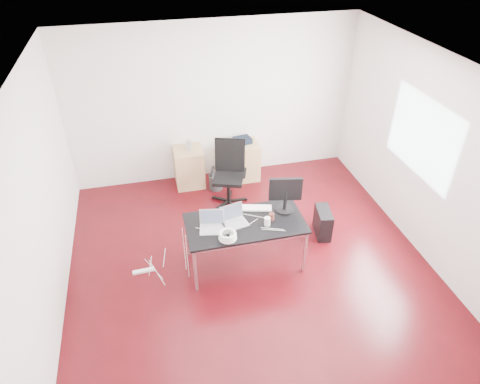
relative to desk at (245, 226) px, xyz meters
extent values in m
plane|color=#3A060B|center=(0.06, 0.00, -0.68)|extent=(5.00, 5.00, 0.00)
plane|color=silver|center=(0.06, 0.00, 2.12)|extent=(5.00, 5.00, 0.00)
plane|color=silver|center=(0.06, 2.50, 0.72)|extent=(5.00, 0.00, 5.00)
plane|color=silver|center=(0.06, -2.50, 0.72)|extent=(5.00, 0.00, 5.00)
plane|color=silver|center=(-2.44, 0.00, 0.72)|extent=(0.00, 5.00, 5.00)
plane|color=silver|center=(2.56, 0.00, 0.72)|extent=(0.00, 5.00, 5.00)
plane|color=white|center=(2.54, 0.20, 0.92)|extent=(0.00, 1.50, 1.50)
cube|color=black|center=(0.00, 0.00, 0.04)|extent=(1.60, 0.80, 0.03)
cube|color=silver|center=(-0.75, -0.35, -0.33)|extent=(0.04, 0.04, 0.70)
cube|color=silver|center=(-0.75, 0.35, -0.33)|extent=(0.04, 0.04, 0.70)
cube|color=silver|center=(0.75, -0.35, -0.33)|extent=(0.04, 0.04, 0.70)
cube|color=silver|center=(0.75, 0.35, -0.33)|extent=(0.04, 0.04, 0.70)
cylinder|color=black|center=(0.09, 1.47, -0.44)|extent=(0.06, 0.06, 0.47)
cube|color=black|center=(0.09, 1.47, -0.18)|extent=(0.60, 0.59, 0.06)
cube|color=black|center=(0.16, 1.68, 0.13)|extent=(0.47, 0.24, 0.55)
cube|color=#A78453|center=(-0.47, 2.23, -0.33)|extent=(0.50, 0.50, 0.70)
cube|color=#A78453|center=(0.54, 2.23, -0.33)|extent=(0.50, 0.50, 0.70)
cube|color=black|center=(1.32, 0.34, -0.46)|extent=(0.28, 0.48, 0.44)
cylinder|color=black|center=(-0.05, 1.96, -0.54)|extent=(0.30, 0.30, 0.28)
cube|color=white|center=(-1.43, 0.15, -0.66)|extent=(0.30, 0.07, 0.04)
cube|color=silver|center=(-0.46, -0.06, 0.06)|extent=(0.37, 0.29, 0.01)
cube|color=silver|center=(-0.44, 0.06, 0.18)|extent=(0.33, 0.11, 0.22)
cube|color=#475166|center=(-0.44, 0.05, 0.18)|extent=(0.29, 0.09, 0.18)
cube|color=silver|center=(-0.14, -0.01, 0.06)|extent=(0.37, 0.30, 0.01)
cube|color=silver|center=(-0.16, 0.10, 0.18)|extent=(0.33, 0.12, 0.22)
cube|color=#475166|center=(-0.16, 0.09, 0.18)|extent=(0.29, 0.10, 0.18)
cylinder|color=black|center=(0.60, 0.15, 0.06)|extent=(0.26, 0.26, 0.02)
cylinder|color=black|center=(0.60, 0.15, 0.22)|extent=(0.05, 0.05, 0.30)
cube|color=black|center=(0.60, 0.16, 0.39)|extent=(0.45, 0.14, 0.34)
cube|color=#475166|center=(0.60, 0.19, 0.39)|extent=(0.39, 0.09, 0.29)
cube|color=white|center=(0.22, 0.26, 0.06)|extent=(0.46, 0.25, 0.02)
cylinder|color=white|center=(0.27, -0.12, 0.11)|extent=(0.11, 0.11, 0.12)
cylinder|color=#54241D|center=(0.36, -0.02, 0.10)|extent=(0.08, 0.08, 0.10)
torus|color=white|center=(-0.30, -0.27, 0.07)|extent=(0.24, 0.24, 0.04)
torus|color=white|center=(-0.30, -0.27, 0.11)|extent=(0.23, 0.23, 0.04)
torus|color=white|center=(-0.30, -0.27, 0.14)|extent=(0.22, 0.22, 0.04)
cube|color=white|center=(-0.24, -0.26, 0.07)|extent=(0.09, 0.09, 0.03)
cube|color=#9E9E9E|center=(-0.44, 2.24, 0.11)|extent=(0.11, 0.10, 0.18)
cube|color=black|center=(0.52, 2.27, 0.07)|extent=(0.34, 0.29, 0.09)
camera|label=1|loc=(-1.12, -4.34, 3.64)|focal=32.00mm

